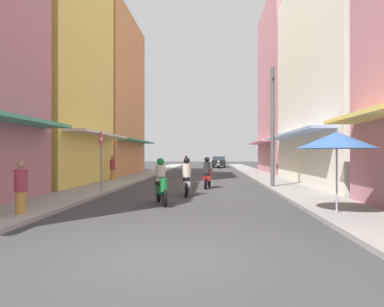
# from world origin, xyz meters

# --- Properties ---
(ground_plane) EXTENTS (118.77, 118.77, 0.00)m
(ground_plane) POSITION_xyz_m (0.00, 22.99, 0.00)
(ground_plane) COLOR #38383A
(sidewalk_left) EXTENTS (2.16, 61.99, 0.12)m
(sidewalk_left) POSITION_xyz_m (-4.69, 22.99, 0.06)
(sidewalk_left) COLOR #9E9991
(sidewalk_left) RESTS_ON ground
(sidewalk_right) EXTENTS (2.16, 61.99, 0.12)m
(sidewalk_right) POSITION_xyz_m (4.69, 22.99, 0.06)
(sidewalk_right) COLOR gray
(sidewalk_right) RESTS_ON ground
(building_left_mid) EXTENTS (7.05, 8.83, 16.93)m
(building_left_mid) POSITION_xyz_m (-8.77, 13.68, 8.46)
(building_left_mid) COLOR #EFD159
(building_left_mid) RESTS_ON ground
(building_left_far) EXTENTS (7.05, 10.82, 13.27)m
(building_left_far) POSITION_xyz_m (-8.77, 23.94, 6.63)
(building_left_far) COLOR #D88C4C
(building_left_far) RESTS_ON ground
(building_right_mid) EXTENTS (7.05, 13.53, 12.57)m
(building_right_mid) POSITION_xyz_m (8.77, 14.56, 6.28)
(building_right_mid) COLOR silver
(building_right_mid) RESTS_ON ground
(building_right_far) EXTENTS (7.05, 11.35, 15.64)m
(building_right_far) POSITION_xyz_m (8.77, 27.57, 7.81)
(building_right_far) COLOR #B7727F
(building_right_far) RESTS_ON ground
(motorbike_green) EXTENTS (0.73, 1.75, 1.58)m
(motorbike_green) POSITION_xyz_m (-0.88, 6.28, 0.70)
(motorbike_green) COLOR black
(motorbike_green) RESTS_ON ground
(motorbike_white) EXTENTS (0.55, 1.81, 0.96)m
(motorbike_white) POSITION_xyz_m (1.63, 38.30, 0.50)
(motorbike_white) COLOR black
(motorbike_white) RESTS_ON ground
(motorbike_silver) EXTENTS (0.55, 1.81, 1.58)m
(motorbike_silver) POSITION_xyz_m (-0.18, 8.95, 0.70)
(motorbike_silver) COLOR black
(motorbike_silver) RESTS_ON ground
(motorbike_maroon) EXTENTS (0.55, 1.81, 1.58)m
(motorbike_maroon) POSITION_xyz_m (-1.75, 30.17, 0.70)
(motorbike_maroon) COLOR black
(motorbike_maroon) RESTS_ON ground
(motorbike_red) EXTENTS (0.55, 1.80, 1.58)m
(motorbike_red) POSITION_xyz_m (0.62, 12.29, 0.70)
(motorbike_red) COLOR black
(motorbike_red) RESTS_ON ground
(parked_car) EXTENTS (1.89, 4.16, 1.45)m
(parked_car) POSITION_xyz_m (1.77, 42.21, 0.74)
(parked_car) COLOR black
(parked_car) RESTS_ON ground
(pedestrian_foreground) EXTENTS (0.34, 0.34, 1.55)m
(pedestrian_foreground) POSITION_xyz_m (-4.26, 3.43, 0.77)
(pedestrian_foreground) COLOR #BF8C3F
(pedestrian_foreground) RESTS_ON ground
(pedestrian_midway) EXTENTS (0.34, 0.34, 1.64)m
(pedestrian_midway) POSITION_xyz_m (-5.35, 16.35, 0.82)
(pedestrian_midway) COLOR #BF8C3F
(pedestrian_midway) RESTS_ON ground
(vendor_umbrella) EXTENTS (2.11, 2.11, 2.31)m
(vendor_umbrella) POSITION_xyz_m (4.22, 4.01, 2.08)
(vendor_umbrella) COLOR #99999E
(vendor_umbrella) RESTS_ON ground
(utility_pole) EXTENTS (0.20, 1.20, 6.03)m
(utility_pole) POSITION_xyz_m (3.86, 12.20, 3.09)
(utility_pole) COLOR #4C4C4F
(utility_pole) RESTS_ON ground
(street_sign_no_entry) EXTENTS (0.07, 0.60, 2.65)m
(street_sign_no_entry) POSITION_xyz_m (-3.76, 8.85, 1.72)
(street_sign_no_entry) COLOR gray
(street_sign_no_entry) RESTS_ON ground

